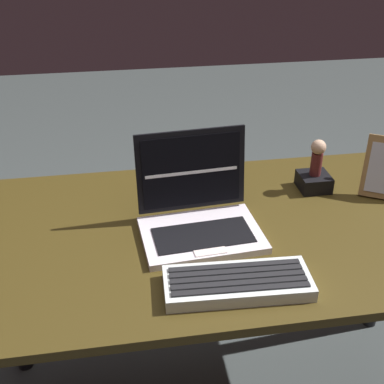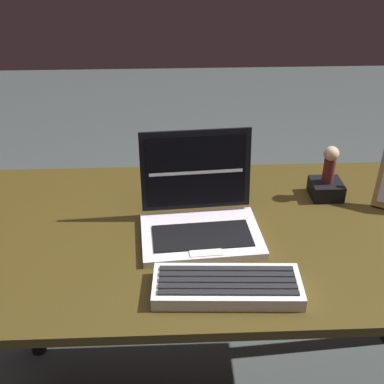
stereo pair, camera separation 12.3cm
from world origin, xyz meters
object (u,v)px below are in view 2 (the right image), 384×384
Objects in this scene: laptop_front at (199,214)px; external_keyboard at (227,286)px; figurine_stand at (326,189)px; figurine at (330,162)px.

laptop_front reaches higher than external_keyboard.
figurine is (0.00, 0.00, 0.09)m from figurine_stand.
figurine_stand is at bearing 23.20° from laptop_front.
figurine reaches higher than figurine_stand.
figurine is (0.38, 0.16, 0.06)m from laptop_front.
figurine reaches higher than external_keyboard.
laptop_front reaches higher than figurine_stand.
figurine_stand is 0.80× the size of figurine.
figurine is at bearing 0.00° from figurine_stand.
laptop_front is 0.95× the size of external_keyboard.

